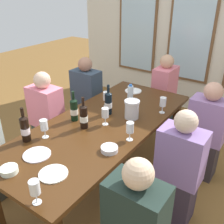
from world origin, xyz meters
name	(u,v)px	position (x,y,z in m)	size (l,w,h in m)	color
ground_plane	(103,181)	(0.00, 0.00, 0.00)	(12.00, 12.00, 0.00)	brown
back_wall_with_windows	(194,20)	(0.00, 2.34, 1.45)	(4.15, 0.10, 2.90)	silver
dining_table	(102,129)	(0.00, 0.00, 0.67)	(0.95, 2.24, 0.74)	#43260F
white_plate_0	(53,174)	(0.17, -0.81, 0.74)	(0.21, 0.21, 0.01)	white
white_plate_1	(133,91)	(-0.17, 0.88, 0.74)	(0.21, 0.21, 0.01)	white
white_plate_2	(37,155)	(-0.11, -0.73, 0.74)	(0.22, 0.22, 0.01)	white
metal_pitcher	(132,109)	(0.18, 0.26, 0.84)	(0.16, 0.16, 0.19)	silver
wine_bottle_0	(108,103)	(-0.07, 0.20, 0.86)	(0.08, 0.08, 0.32)	black
wine_bottle_1	(74,109)	(-0.26, -0.11, 0.86)	(0.08, 0.08, 0.31)	black
wine_bottle_2	(84,116)	(-0.09, -0.17, 0.86)	(0.08, 0.08, 0.31)	black
wine_bottle_3	(25,128)	(-0.35, -0.63, 0.86)	(0.08, 0.08, 0.32)	black
tasting_bowl_0	(9,170)	(-0.11, -0.98, 0.76)	(0.13, 0.13, 0.04)	white
tasting_bowl_1	(109,149)	(0.33, -0.35, 0.76)	(0.14, 0.14, 0.04)	white
water_bottle	(130,95)	(0.00, 0.53, 0.85)	(0.06, 0.06, 0.24)	white
wine_glass_0	(130,128)	(0.38, -0.11, 0.86)	(0.07, 0.07, 0.17)	white
wine_glass_1	(106,97)	(-0.19, 0.33, 0.86)	(0.07, 0.07, 0.17)	white
wine_glass_2	(35,188)	(0.28, -1.06, 0.86)	(0.07, 0.07, 0.17)	white
wine_glass_3	(163,102)	(0.39, 0.54, 0.86)	(0.07, 0.07, 0.17)	white
wine_glass_4	(44,125)	(-0.26, -0.50, 0.86)	(0.07, 0.07, 0.17)	white
wine_glass_5	(105,113)	(0.04, -0.01, 0.86)	(0.07, 0.07, 0.17)	white
seated_person_2	(47,119)	(-0.82, 0.00, 0.53)	(0.38, 0.24, 1.11)	#2D3933
seated_person_3	(179,171)	(0.82, 0.00, 0.53)	(0.38, 0.24, 1.11)	#342938
seated_person_4	(87,99)	(-0.82, 0.73, 0.53)	(0.38, 0.24, 1.11)	#2E372B
seated_person_5	(205,134)	(0.82, 0.75, 0.53)	(0.38, 0.24, 1.11)	#30282B
seated_person_6	(164,95)	(0.00, 1.47, 0.53)	(0.24, 0.38, 1.11)	#212F31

